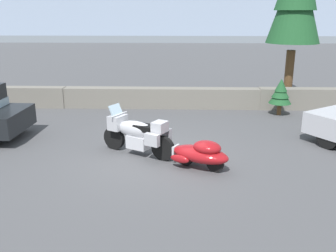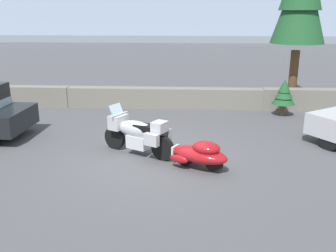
% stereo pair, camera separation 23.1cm
% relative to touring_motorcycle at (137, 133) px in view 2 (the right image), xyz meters
% --- Properties ---
extents(ground_plane, '(80.00, 80.00, 0.00)m').
position_rel_touring_motorcycle_xyz_m(ground_plane, '(0.39, -0.28, -0.62)').
color(ground_plane, '#4C4C4F').
extents(stone_guard_wall, '(24.00, 0.62, 0.86)m').
position_rel_touring_motorcycle_xyz_m(stone_guard_wall, '(0.72, 5.29, -0.20)').
color(stone_guard_wall, slate).
rests_on(stone_guard_wall, ground).
extents(touring_motorcycle, '(2.09, 1.40, 1.33)m').
position_rel_touring_motorcycle_xyz_m(touring_motorcycle, '(0.00, 0.00, 0.00)').
color(touring_motorcycle, black).
rests_on(touring_motorcycle, ground).
extents(car_shaped_trailer, '(2.10, 1.38, 0.76)m').
position_rel_touring_motorcycle_xyz_m(car_shaped_trailer, '(1.70, -0.94, -0.21)').
color(car_shaped_trailer, black).
rests_on(car_shaped_trailer, ground).
extents(pine_sapling_near, '(0.85, 0.85, 1.41)m').
position_rel_touring_motorcycle_xyz_m(pine_sapling_near, '(4.98, 4.36, 0.26)').
color(pine_sapling_near, brown).
rests_on(pine_sapling_near, ground).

